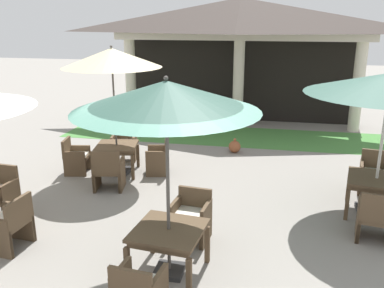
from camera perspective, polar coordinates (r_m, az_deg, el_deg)
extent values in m
plane|color=gray|center=(6.11, -2.76, -18.91)|extent=(60.00, 60.00, 0.00)
cylinder|color=beige|center=(15.03, -8.43, 8.62)|extent=(0.37, 0.37, 2.87)
cylinder|color=beige|center=(14.20, 6.38, 8.21)|extent=(0.37, 0.37, 2.87)
cylinder|color=beige|center=(14.37, 21.83, 7.21)|extent=(0.37, 0.37, 2.87)
cube|color=beige|center=(14.05, 6.60, 14.48)|extent=(8.44, 0.70, 0.24)
pyramid|color=#514742|center=(14.04, 6.69, 17.18)|extent=(8.84, 2.43, 1.09)
cube|color=black|center=(15.09, 6.71, 8.71)|extent=(8.24, 0.16, 2.87)
cube|color=#47843D|center=(13.11, 5.58, 1.09)|extent=(10.64, 2.31, 0.01)
cube|color=brown|center=(8.48, 24.05, -4.44)|extent=(1.16, 1.16, 0.05)
cube|color=brown|center=(8.50, 23.99, -4.86)|extent=(1.07, 1.07, 0.08)
cube|color=brown|center=(8.18, 20.53, -7.86)|extent=(0.08, 0.08, 0.59)
cube|color=brown|center=(9.04, 20.70, -5.48)|extent=(0.08, 0.08, 0.59)
cube|color=#2D2D2D|center=(8.72, 23.53, -8.43)|extent=(0.55, 0.55, 0.09)
cylinder|color=beige|center=(8.31, 24.48, -1.04)|extent=(0.05, 0.05, 2.45)
cube|color=brown|center=(9.54, 23.65, -3.96)|extent=(0.62, 0.63, 0.07)
cube|color=silver|center=(9.52, 23.69, -3.62)|extent=(0.57, 0.58, 0.05)
cube|color=brown|center=(9.70, 23.80, -2.01)|extent=(0.53, 0.15, 0.45)
cube|color=brown|center=(9.56, 22.13, -4.22)|extent=(0.15, 0.55, 0.65)
cube|color=brown|center=(9.38, 22.08, -5.56)|extent=(0.06, 0.06, 0.36)
cube|color=brown|center=(9.87, 24.85, -4.80)|extent=(0.06, 0.06, 0.36)
cube|color=brown|center=(9.84, 22.09, -4.51)|extent=(0.06, 0.06, 0.36)
cube|color=brown|center=(7.64, 24.01, -9.21)|extent=(0.66, 0.67, 0.07)
cube|color=silver|center=(7.62, 24.06, -8.80)|extent=(0.61, 0.61, 0.05)
cube|color=brown|center=(7.29, 24.33, -8.16)|extent=(0.57, 0.16, 0.48)
cube|color=brown|center=(7.66, 21.94, -9.50)|extent=(0.16, 0.58, 0.65)
cube|color=brown|center=(7.96, 21.90, -9.63)|extent=(0.06, 0.06, 0.36)
cube|color=brown|center=(7.49, 21.87, -11.34)|extent=(0.06, 0.06, 0.36)
cube|color=brown|center=(9.94, -10.33, -0.25)|extent=(1.09, 1.09, 0.05)
cube|color=brown|center=(9.96, -10.31, -0.59)|extent=(1.00, 1.00, 0.08)
cube|color=brown|center=(9.76, -13.16, -3.17)|extent=(0.08, 0.08, 0.58)
cube|color=brown|center=(9.59, -8.16, -3.24)|extent=(0.08, 0.08, 0.58)
cube|color=brown|center=(10.55, -12.08, -1.56)|extent=(0.08, 0.08, 0.58)
cube|color=brown|center=(10.39, -7.45, -1.60)|extent=(0.08, 0.08, 0.58)
cube|color=#2D2D2D|center=(10.15, -10.14, -3.69)|extent=(0.55, 0.55, 0.08)
cylinder|color=#4C4742|center=(9.77, -10.53, 3.47)|extent=(0.04, 0.04, 2.68)
cone|color=beige|center=(9.55, -10.99, 11.57)|extent=(2.24, 2.24, 0.42)
sphere|color=#4C4742|center=(9.53, -11.07, 13.01)|extent=(0.06, 0.06, 0.06)
cube|color=brown|center=(10.26, -15.51, -1.77)|extent=(0.61, 0.63, 0.07)
cube|color=silver|center=(10.24, -15.54, -1.46)|extent=(0.56, 0.58, 0.05)
cube|color=brown|center=(10.25, -16.89, -0.45)|extent=(0.16, 0.55, 0.42)
cube|color=brown|center=(10.51, -15.11, -1.76)|extent=(0.51, 0.15, 0.61)
cube|color=brown|center=(10.06, -15.86, -2.69)|extent=(0.51, 0.15, 0.61)
cube|color=brown|center=(10.49, -13.86, -2.45)|extent=(0.07, 0.07, 0.35)
cube|color=brown|center=(10.04, -14.54, -3.38)|extent=(0.07, 0.07, 0.35)
cube|color=brown|center=(10.61, -16.25, -2.41)|extent=(0.07, 0.07, 0.35)
cube|color=brown|center=(10.17, -17.03, -3.32)|extent=(0.07, 0.07, 0.35)
cube|color=brown|center=(9.89, -4.78, -1.86)|extent=(0.60, 0.63, 0.07)
cube|color=silver|center=(9.87, -4.79, -1.53)|extent=(0.55, 0.58, 0.05)
cube|color=brown|center=(9.79, -3.47, -0.37)|extent=(0.16, 0.55, 0.47)
cube|color=brown|center=(9.68, -4.91, -2.78)|extent=(0.51, 0.15, 0.63)
cube|color=brown|center=(10.16, -4.63, -1.82)|extent=(0.51, 0.15, 0.63)
cube|color=brown|center=(9.76, -6.19, -3.50)|extent=(0.07, 0.07, 0.36)
cube|color=brown|center=(10.22, -5.87, -2.54)|extent=(0.07, 0.07, 0.36)
cube|color=brown|center=(9.71, -3.57, -3.53)|extent=(0.07, 0.07, 0.36)
cube|color=brown|center=(10.17, -3.36, -2.56)|extent=(0.07, 0.07, 0.36)
cube|color=brown|center=(10.92, -9.33, -0.01)|extent=(0.69, 0.62, 0.07)
cube|color=silver|center=(10.90, -9.34, 0.29)|extent=(0.63, 0.57, 0.05)
cube|color=brown|center=(11.07, -9.18, 1.58)|extent=(0.60, 0.17, 0.43)
cube|color=brown|center=(10.90, -7.85, -0.51)|extent=(0.16, 0.52, 0.66)
cube|color=brown|center=(11.00, -10.74, -0.49)|extent=(0.16, 0.52, 0.66)
cube|color=brown|center=(10.72, -8.05, -1.56)|extent=(0.07, 0.07, 0.39)
cube|color=brown|center=(10.82, -10.89, -1.53)|extent=(0.07, 0.07, 0.39)
cube|color=brown|center=(11.16, -7.69, -0.80)|extent=(0.07, 0.07, 0.39)
cube|color=brown|center=(11.25, -10.43, -0.79)|extent=(0.07, 0.07, 0.39)
cube|color=brown|center=(9.14, -11.36, -3.58)|extent=(0.69, 0.66, 0.07)
cube|color=silver|center=(9.12, -11.39, -3.23)|extent=(0.63, 0.61, 0.05)
cube|color=brown|center=(8.80, -11.81, -2.51)|extent=(0.60, 0.17, 0.48)
cube|color=brown|center=(9.23, -13.02, -4.05)|extent=(0.16, 0.56, 0.67)
cube|color=brown|center=(9.11, -9.62, -4.12)|extent=(0.16, 0.56, 0.67)
cube|color=brown|center=(9.51, -12.57, -4.30)|extent=(0.07, 0.07, 0.39)
cube|color=brown|center=(9.40, -9.36, -4.36)|extent=(0.07, 0.07, 0.39)
cube|color=brown|center=(9.05, -13.28, -5.46)|extent=(0.07, 0.07, 0.39)
cube|color=brown|center=(8.93, -9.91, -5.54)|extent=(0.07, 0.07, 0.39)
cube|color=brown|center=(5.99, -3.22, -11.76)|extent=(1.06, 1.06, 0.05)
cube|color=brown|center=(6.03, -3.21, -12.30)|extent=(0.98, 0.98, 0.08)
cube|color=brown|center=(6.01, -8.89, -16.33)|extent=(0.08, 0.08, 0.59)
cube|color=brown|center=(5.72, -0.43, -18.02)|extent=(0.08, 0.08, 0.59)
cube|color=brown|center=(6.70, -5.43, -12.42)|extent=(0.08, 0.08, 0.59)
cube|color=brown|center=(6.44, 2.12, -13.66)|extent=(0.08, 0.08, 0.59)
cube|color=#2D2D2D|center=(6.34, -3.12, -16.99)|extent=(0.42, 0.42, 0.08)
cylinder|color=#4C4742|center=(5.73, -3.32, -6.57)|extent=(0.05, 0.05, 2.58)
cone|color=#33594C|center=(5.34, -3.56, 6.61)|extent=(2.46, 2.46, 0.40)
sphere|color=#4C4742|center=(5.31, -3.61, 9.04)|extent=(0.06, 0.06, 0.06)
cube|color=brown|center=(6.96, -0.20, -10.02)|extent=(0.63, 0.60, 0.07)
cube|color=silver|center=(6.93, -0.20, -9.58)|extent=(0.58, 0.55, 0.05)
cube|color=brown|center=(7.08, 0.43, -7.47)|extent=(0.58, 0.12, 0.39)
cube|color=brown|center=(6.93, 1.96, -10.89)|extent=(0.12, 0.54, 0.68)
cube|color=brown|center=(7.07, -2.31, -10.27)|extent=(0.12, 0.54, 0.68)
cube|color=brown|center=(6.80, 1.30, -12.91)|extent=(0.06, 0.06, 0.38)
cube|color=brown|center=(6.94, -2.93, -12.24)|extent=(0.06, 0.06, 0.38)
cube|color=brown|center=(7.21, 2.42, -11.07)|extent=(0.06, 0.06, 0.38)
cube|color=brown|center=(7.34, -1.58, -10.49)|extent=(0.06, 0.06, 0.38)
cube|color=silver|center=(5.33, -7.23, -18.65)|extent=(0.54, 0.52, 0.05)
cube|color=brown|center=(5.06, -8.48, -18.57)|extent=(0.54, 0.12, 0.38)
cube|color=brown|center=(7.36, -24.10, -9.91)|extent=(0.61, 0.65, 0.07)
cube|color=silver|center=(7.34, -24.16, -9.49)|extent=(0.56, 0.60, 0.05)
cube|color=brown|center=(7.10, -22.71, -8.51)|extent=(0.11, 0.61, 0.43)
cube|color=brown|center=(7.59, -22.64, -9.78)|extent=(0.56, 0.11, 0.65)
cube|color=brown|center=(7.80, -24.05, -10.30)|extent=(0.06, 0.06, 0.40)
cube|color=brown|center=(7.13, -23.70, -12.87)|extent=(0.06, 0.06, 0.40)
cube|color=brown|center=(7.50, -21.03, -11.03)|extent=(0.06, 0.06, 0.40)
cube|color=brown|center=(8.72, -24.24, -3.97)|extent=(0.55, 0.11, 0.45)
cube|color=brown|center=(8.53, -23.61, -6.89)|extent=(0.10, 0.49, 0.66)
cube|color=brown|center=(8.44, -24.48, -8.27)|extent=(0.06, 0.06, 0.39)
cube|color=brown|center=(8.74, -22.65, -7.18)|extent=(0.06, 0.06, 0.39)
ellipsoid|color=brown|center=(11.49, 5.88, -0.37)|extent=(0.33, 0.33, 0.33)
sphere|color=brown|center=(11.43, 5.91, 0.62)|extent=(0.08, 0.08, 0.08)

